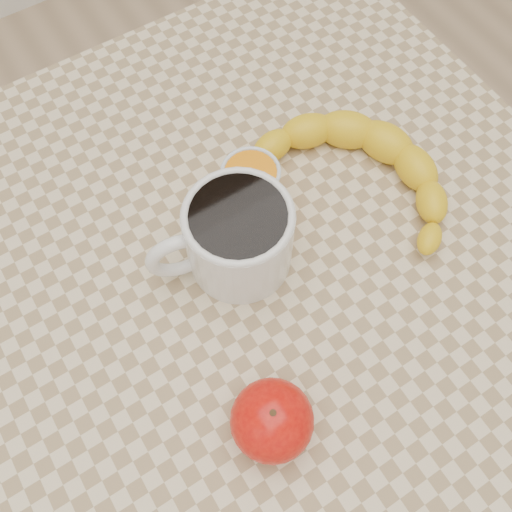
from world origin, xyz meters
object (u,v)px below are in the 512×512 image
table (256,293)px  apple (272,420)px  banana (356,175)px  coffee_mug (236,236)px  orange_juice_glass (251,189)px

table → apple: bearing=-117.6°
apple → banana: 0.30m
coffee_mug → banana: (0.17, 0.01, -0.03)m
orange_juice_glass → table: bearing=-118.0°
orange_juice_glass → banana: orange_juice_glass is taller
orange_juice_glass → coffee_mug: bearing=-135.2°
apple → table: bearing=62.4°
apple → banana: (0.24, 0.18, -0.01)m
orange_juice_glass → apple: bearing=-117.7°
apple → banana: apple is taller
orange_juice_glass → banana: bearing=-18.5°
coffee_mug → apple: 0.19m
table → orange_juice_glass: orange_juice_glass is taller
coffee_mug → orange_juice_glass: bearing=44.8°
table → coffee_mug: 0.14m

